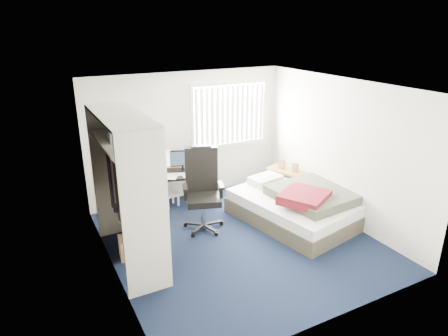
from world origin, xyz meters
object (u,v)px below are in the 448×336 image
object	(u,v)px
desk	(181,170)
bed	(297,205)
nightstand	(287,173)
office_chair	(203,197)

from	to	relation	value
desk	bed	xyz separation A→B (m)	(1.58, -1.59, -0.41)
desk	bed	distance (m)	2.28
nightstand	bed	size ratio (longest dim) A/B	0.38
office_chair	bed	world-z (taller)	office_chair
desk	bed	bearing A→B (deg)	-45.20
desk	nightstand	world-z (taller)	desk
office_chair	nightstand	size ratio (longest dim) A/B	1.59
nightstand	desk	bearing A→B (deg)	163.75
office_chair	bed	distance (m)	1.71
desk	office_chair	size ratio (longest dim) A/B	1.02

